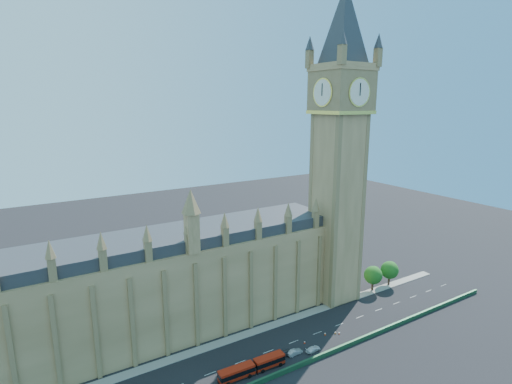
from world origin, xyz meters
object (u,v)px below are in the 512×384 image
car_silver (295,352)px  car_white (313,349)px  car_grey (285,353)px  red_bus (252,367)px

car_silver → car_white: car_silver is taller
car_grey → car_silver: size_ratio=1.03×
car_white → car_grey: bearing=67.7°
car_grey → car_silver: bearing=-114.0°
car_white → car_silver: bearing=70.8°
red_bus → car_silver: red_bus is taller
red_bus → car_grey: 10.47m
car_grey → red_bus: bearing=98.0°
car_grey → car_silver: car_grey is taller
car_silver → car_white: bearing=-105.9°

